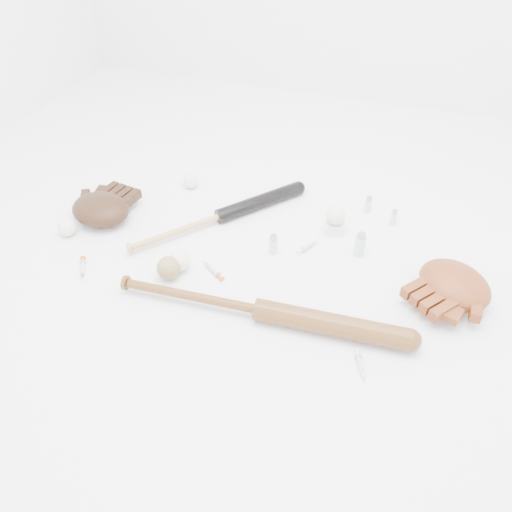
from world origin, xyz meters
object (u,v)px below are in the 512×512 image
(bat_wood, at_px, (259,310))
(pedestal, at_px, (334,227))
(bat_dark, at_px, (220,216))
(glove_dark, at_px, (101,209))

(bat_wood, bearing_deg, pedestal, 71.92)
(bat_wood, height_order, pedestal, bat_wood)
(bat_dark, distance_m, pedestal, 0.44)
(bat_wood, xyz_separation_m, glove_dark, (-0.75, 0.29, 0.01))
(bat_dark, distance_m, glove_dark, 0.46)
(bat_wood, relative_size, glove_dark, 3.50)
(bat_dark, height_order, bat_wood, bat_wood)
(bat_wood, xyz_separation_m, pedestal, (0.14, 0.51, -0.02))
(bat_wood, relative_size, pedestal, 13.68)
(bat_dark, relative_size, pedestal, 11.11)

